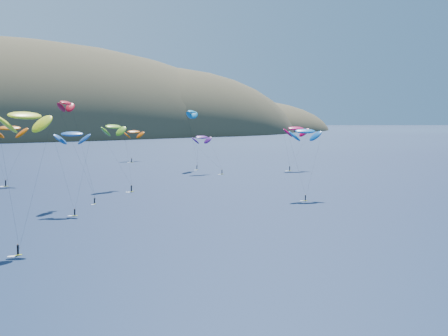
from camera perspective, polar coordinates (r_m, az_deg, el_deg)
name	(u,v)px	position (r m, az deg, el deg)	size (l,w,h in m)	color
ground	(433,278)	(95.90, 18.55, -9.54)	(2800.00, 2800.00, 0.00)	black
island	(11,146)	(635.14, -18.88, 1.88)	(730.00, 300.00, 210.00)	#3D3526
kitesurfer_1	(10,128)	(213.11, -19.01, 3.47)	(11.33, 8.40, 21.37)	#C7CE16
kitesurfer_2	(25,116)	(115.85, -17.76, 4.58)	(11.10, 12.31, 25.99)	#C7CE16
kitesurfer_3	(113,127)	(195.47, -10.08, 3.73)	(10.49, 16.29, 21.69)	#C7CE16
kitesurfer_4	(192,112)	(254.40, -2.96, 5.16)	(9.66, 9.71, 26.10)	#C7CE16
kitesurfer_5	(305,131)	(173.27, 7.43, 3.35)	(9.72, 9.47, 20.84)	#C7CE16
kitesurfer_6	(202,137)	(238.31, -2.04, 2.83)	(9.67, 10.51, 16.13)	#C7CE16
kitesurfer_8	(296,129)	(253.44, 6.60, 3.60)	(11.37, 6.10, 19.79)	#C7CE16
kitesurfer_9	(66,103)	(165.07, -14.27, 5.78)	(10.02, 9.17, 28.14)	#C7CE16
kitesurfer_10	(72,134)	(152.60, -13.71, 3.03)	(8.88, 10.91, 20.73)	#C7CE16
kitesurfer_11	(134,132)	(301.65, -8.26, 3.29)	(10.79, 12.52, 16.60)	#C7CE16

